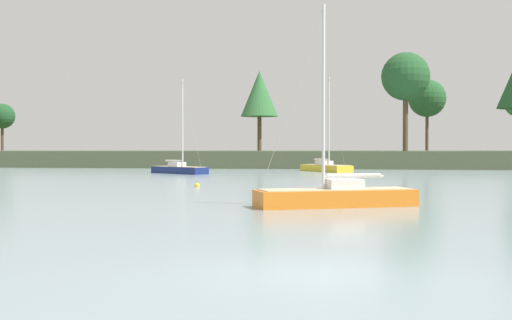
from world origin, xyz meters
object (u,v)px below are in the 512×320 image
Objects in this scene: sailboat_navy at (179,171)px; mooring_buoy_yellow at (197,185)px; sailboat_yellow at (326,170)px; sailboat_orange at (336,202)px.

sailboat_navy is 21.55m from mooring_buoy_yellow.
sailboat_yellow is at bearing 76.34° from mooring_buoy_yellow.
sailboat_navy reaches higher than sailboat_orange.
sailboat_orange reaches higher than mooring_buoy_yellow.
sailboat_orange is 40.78m from sailboat_yellow.
sailboat_yellow is at bearing 93.24° from sailboat_orange.
sailboat_navy is (-16.07, 33.13, 0.01)m from sailboat_orange.
sailboat_orange is at bearing -86.76° from sailboat_yellow.
mooring_buoy_yellow is at bearing 125.53° from sailboat_orange.
sailboat_orange is 36.83m from sailboat_navy.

